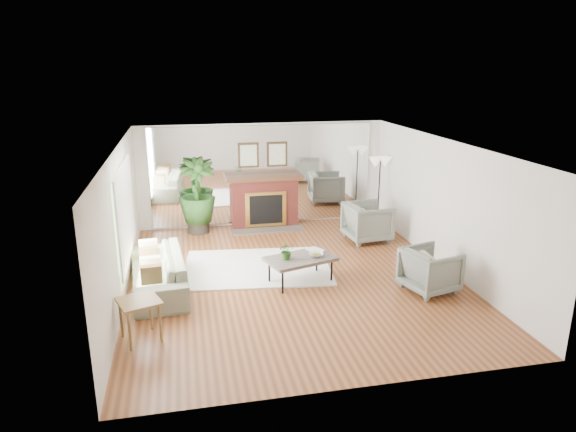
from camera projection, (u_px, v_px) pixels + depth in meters
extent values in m
plane|color=#5F2F19|center=(293.00, 278.00, 9.64)|extent=(7.00, 7.00, 0.00)
cube|color=silver|center=(121.00, 224.00, 8.69)|extent=(0.02, 7.00, 2.50)
cube|color=silver|center=(445.00, 205.00, 9.86)|extent=(0.02, 7.00, 2.50)
cube|color=silver|center=(263.00, 175.00, 12.55)|extent=(6.00, 0.02, 2.50)
cube|color=silver|center=(263.00, 175.00, 12.53)|extent=(5.40, 0.04, 2.40)
cube|color=#B2E09E|center=(125.00, 212.00, 9.05)|extent=(0.04, 2.40, 1.50)
cube|color=maroon|center=(264.00, 202.00, 12.54)|extent=(1.60, 0.40, 1.20)
cube|color=gold|center=(266.00, 209.00, 12.38)|extent=(1.00, 0.04, 0.85)
cube|color=black|center=(266.00, 210.00, 12.36)|extent=(0.80, 0.04, 0.70)
cube|color=#5E534A|center=(267.00, 229.00, 12.38)|extent=(1.70, 0.55, 0.03)
cube|color=#4F2C19|center=(264.00, 178.00, 12.35)|extent=(1.85, 0.46, 0.10)
cube|color=#302212|center=(248.00, 155.00, 12.29)|extent=(0.50, 0.04, 0.60)
cube|color=#302212|center=(277.00, 154.00, 12.42)|extent=(0.50, 0.04, 0.60)
cube|color=white|center=(257.00, 267.00, 10.09)|extent=(3.03, 2.32, 0.03)
cube|color=#5E534A|center=(301.00, 259.00, 9.30)|extent=(1.38, 1.05, 0.06)
cylinder|color=black|center=(283.00, 282.00, 8.92)|extent=(0.04, 0.04, 0.43)
cylinder|color=black|center=(332.00, 271.00, 9.39)|extent=(0.04, 0.04, 0.43)
cylinder|color=black|center=(269.00, 272.00, 9.34)|extent=(0.04, 0.04, 0.43)
cylinder|color=black|center=(317.00, 262.00, 9.82)|extent=(0.04, 0.04, 0.43)
imported|color=gray|center=(158.00, 272.00, 9.06)|extent=(1.08, 2.33, 0.66)
imported|color=gray|center=(368.00, 222.00, 11.57)|extent=(1.03, 1.01, 0.86)
imported|color=gray|center=(430.00, 270.00, 8.99)|extent=(1.04, 1.02, 0.77)
cube|color=olive|center=(139.00, 301.00, 7.31)|extent=(0.71, 0.71, 0.04)
cylinder|color=olive|center=(130.00, 331.00, 7.11)|extent=(0.04, 0.04, 0.59)
cylinder|color=olive|center=(160.00, 323.00, 7.33)|extent=(0.04, 0.04, 0.59)
cylinder|color=olive|center=(121.00, 319.00, 7.46)|extent=(0.04, 0.04, 0.59)
cylinder|color=olive|center=(151.00, 311.00, 7.69)|extent=(0.04, 0.04, 0.59)
cylinder|color=black|center=(199.00, 225.00, 12.18)|extent=(0.51, 0.51, 0.36)
imported|color=#2E5820|center=(197.00, 191.00, 11.94)|extent=(0.88, 0.88, 1.50)
cylinder|color=black|center=(377.00, 226.00, 12.64)|extent=(0.29, 0.29, 0.04)
cylinder|color=black|center=(379.00, 194.00, 12.41)|extent=(0.03, 0.03, 1.66)
cone|color=beige|center=(375.00, 162.00, 12.16)|extent=(0.31, 0.31, 0.23)
cone|color=beige|center=(385.00, 162.00, 12.21)|extent=(0.31, 0.31, 0.23)
imported|color=#2E5820|center=(287.00, 251.00, 9.16)|extent=(0.30, 0.26, 0.32)
imported|color=olive|center=(316.00, 254.00, 9.34)|extent=(0.31, 0.31, 0.07)
imported|color=olive|center=(311.00, 252.00, 9.54)|extent=(0.35, 0.38, 0.02)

